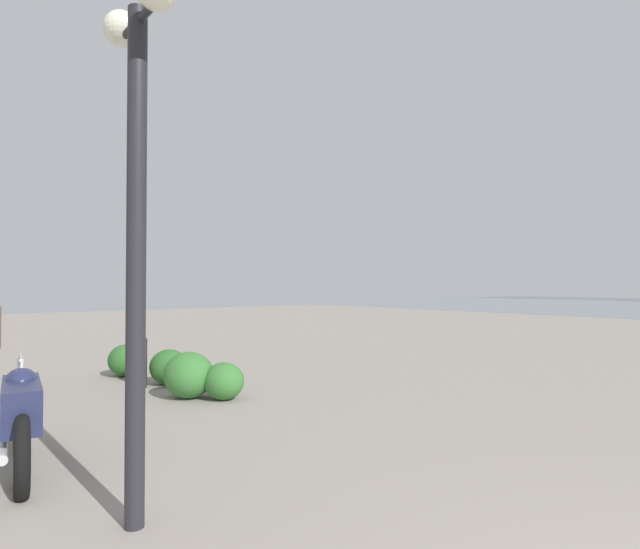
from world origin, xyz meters
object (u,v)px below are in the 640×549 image
Objects in this scene: lamppost at (137,167)px; bollard_near at (143,361)px; bollard_mid at (141,362)px; motorcycle at (21,415)px.

lamppost reaches higher than bollard_near.
bollard_mid is (0.57, -0.17, -0.10)m from bollard_near.
lamppost is 1.80× the size of motorcycle.
lamppost is 2.86m from motorcycle.
motorcycle is (1.90, 0.41, -2.10)m from lamppost.
bollard_near is at bearing 163.69° from bollard_mid.
motorcycle is 3.88m from bollard_near.
lamppost reaches higher than bollard_mid.
lamppost is at bearing -167.84° from motorcycle.
lamppost is 5.81× the size of bollard_mid.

